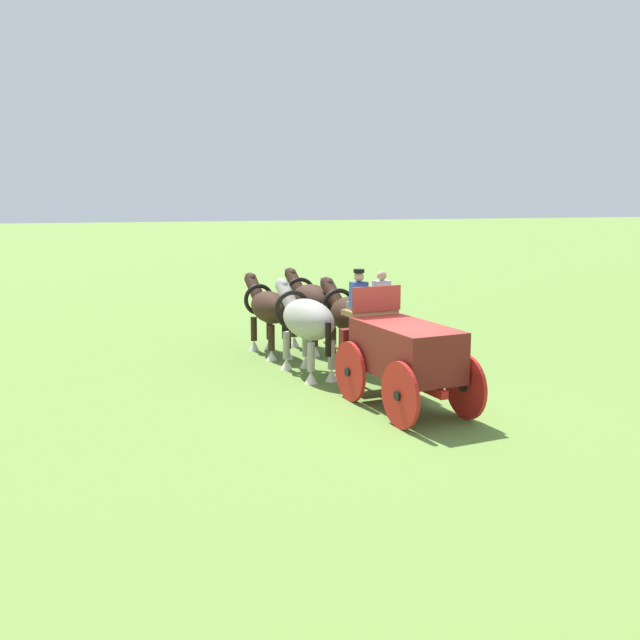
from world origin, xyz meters
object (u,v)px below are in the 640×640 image
at_px(draft_horse_rear_near, 306,320).
at_px(draft_horse_lead_near, 268,308).
at_px(draft_horse_rear_off, 353,317).
at_px(show_wagon, 402,350).
at_px(draft_horse_lead_off, 311,303).

bearing_deg(draft_horse_rear_near, draft_horse_lead_near, 8.02).
relative_size(draft_horse_rear_near, draft_horse_rear_off, 1.02).
distance_m(show_wagon, draft_horse_lead_near, 6.12).
distance_m(draft_horse_lead_near, draft_horse_lead_off, 1.30).
height_order(draft_horse_rear_off, draft_horse_lead_off, draft_horse_lead_off).
height_order(draft_horse_rear_near, draft_horse_lead_near, draft_horse_rear_near).
bearing_deg(show_wagon, draft_horse_rear_near, 18.63).
height_order(show_wagon, draft_horse_lead_near, show_wagon).
xyz_separation_m(draft_horse_lead_near, draft_horse_lead_off, (0.16, -1.29, 0.07)).
xyz_separation_m(draft_horse_rear_near, draft_horse_rear_off, (0.18, -1.29, -0.01)).
xyz_separation_m(show_wagon, draft_horse_rear_near, (3.34, 1.13, 0.14)).
relative_size(draft_horse_rear_near, draft_horse_lead_off, 1.03).
xyz_separation_m(draft_horse_rear_off, draft_horse_lead_near, (2.41, 1.65, -0.06)).
xyz_separation_m(draft_horse_rear_near, draft_horse_lead_near, (2.59, 0.37, -0.07)).
height_order(draft_horse_rear_near, draft_horse_rear_off, draft_horse_rear_near).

